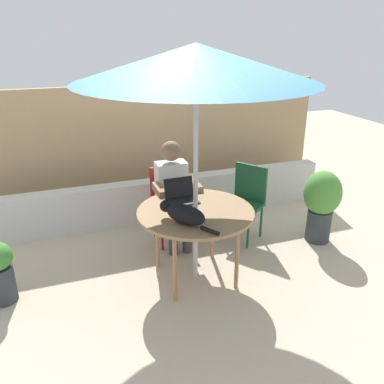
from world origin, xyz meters
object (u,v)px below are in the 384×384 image
at_px(patio_table, 196,216).
at_px(potted_plant_near_fence, 322,201).
at_px(patio_umbrella, 196,63).
at_px(chair_occupied, 170,198).
at_px(person_seated, 173,189).
at_px(laptop, 181,194).
at_px(cat, 183,214).
at_px(chair_empty, 246,197).

relative_size(patio_table, potted_plant_near_fence, 1.30).
distance_m(patio_umbrella, chair_occupied, 1.79).
relative_size(chair_occupied, potted_plant_near_fence, 1.02).
bearing_deg(potted_plant_near_fence, person_seated, 163.35).
height_order(chair_occupied, laptop, laptop).
relative_size(patio_table, cat, 1.93).
height_order(patio_umbrella, chair_occupied, patio_umbrella).
height_order(patio_table, chair_empty, chair_empty).
xyz_separation_m(patio_table, chair_occupied, (0.00, 0.88, -0.17)).
bearing_deg(cat, potted_plant_near_fence, 13.42).
distance_m(patio_table, chair_empty, 1.08).
xyz_separation_m(chair_empty, cat, (-1.05, -0.83, 0.31)).
relative_size(patio_table, chair_empty, 1.28).
height_order(chair_empty, person_seated, person_seated).
bearing_deg(person_seated, chair_occupied, 90.00).
xyz_separation_m(person_seated, laptop, (-0.06, -0.43, 0.12)).
relative_size(chair_empty, potted_plant_near_fence, 1.02).
bearing_deg(patio_umbrella, patio_table, 0.00).
relative_size(patio_table, chair_occupied, 1.28).
bearing_deg(potted_plant_near_fence, laptop, 178.18).
bearing_deg(chair_empty, potted_plant_near_fence, -27.25).
distance_m(patio_table, laptop, 0.31).
distance_m(chair_occupied, person_seated, 0.23).
height_order(patio_table, cat, cat).
bearing_deg(chair_occupied, laptop, -95.42).
bearing_deg(person_seated, patio_table, -90.00).
height_order(chair_occupied, potted_plant_near_fence, chair_occupied).
relative_size(laptop, potted_plant_near_fence, 0.36).
bearing_deg(person_seated, potted_plant_near_fence, -16.65).
height_order(person_seated, laptop, person_seated).
bearing_deg(chair_empty, patio_umbrella, -144.11).
bearing_deg(patio_table, laptop, 101.06).
height_order(patio_table, chair_occupied, chair_occupied).
distance_m(person_seated, laptop, 0.45).
xyz_separation_m(chair_occupied, chair_empty, (0.86, -0.25, 0.00)).
bearing_deg(chair_occupied, patio_umbrella, -90.00).
xyz_separation_m(patio_table, patio_umbrella, (0.00, 0.00, 1.39)).
relative_size(chair_empty, cat, 1.51).
xyz_separation_m(cat, potted_plant_near_fence, (1.81, 0.43, -0.32)).
distance_m(patio_table, person_seated, 0.72).
distance_m(patio_table, patio_umbrella, 1.39).
relative_size(patio_umbrella, chair_occupied, 2.55).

